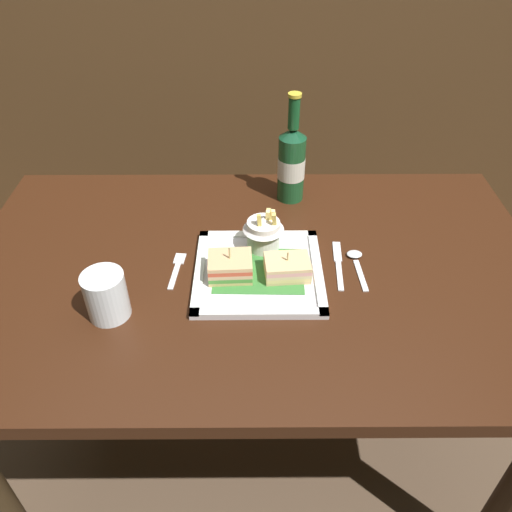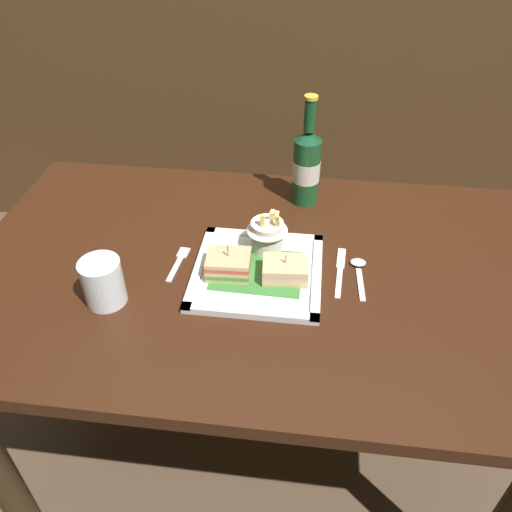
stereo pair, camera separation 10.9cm
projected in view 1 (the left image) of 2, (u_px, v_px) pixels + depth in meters
name	position (u px, v px, depth m)	size (l,w,h in m)	color
ground_plane	(254.00, 441.00, 1.59)	(6.00, 6.00, 0.00)	#4D3A2A
dining_table	(254.00, 304.00, 1.21)	(1.31, 0.81, 0.73)	#341A0D
square_plate	(258.00, 272.00, 1.11)	(0.28, 0.28, 0.02)	white
sandwich_half_left	(230.00, 267.00, 1.08)	(0.10, 0.08, 0.08)	tan
sandwich_half_right	(287.00, 268.00, 1.08)	(0.10, 0.08, 0.06)	#E1B67B
fries_cup	(263.00, 230.00, 1.14)	(0.09, 0.09, 0.10)	silver
beer_bottle	(291.00, 162.00, 1.28)	(0.07, 0.07, 0.28)	#194924
water_glass	(106.00, 297.00, 0.99)	(0.08, 0.08, 0.10)	silver
fork	(177.00, 268.00, 1.12)	(0.03, 0.12, 0.00)	silver
knife	(338.00, 263.00, 1.14)	(0.03, 0.17, 0.00)	silver
spoon	(356.00, 260.00, 1.14)	(0.04, 0.13, 0.01)	silver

